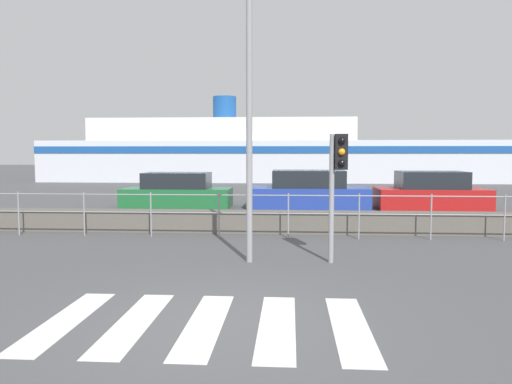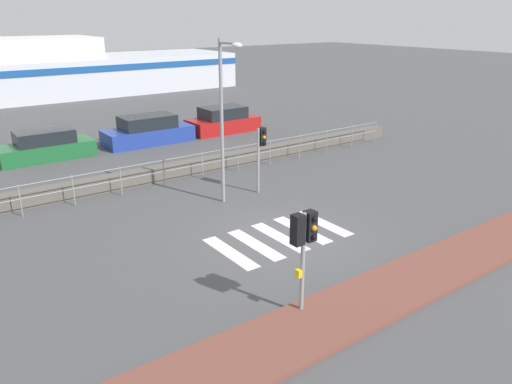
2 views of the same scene
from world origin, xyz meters
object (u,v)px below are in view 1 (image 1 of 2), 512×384
streetlamp (248,75)px  ferry_boat (268,155)px  traffic_light_far (338,169)px  parked_car_red (431,193)px  parked_car_blue (308,192)px  parked_car_green (177,192)px

streetlamp → ferry_boat: ferry_boat is taller
traffic_light_far → streetlamp: size_ratio=0.44×
streetlamp → parked_car_red: (6.12, 9.92, -2.96)m
traffic_light_far → parked_car_red: traffic_light_far is taller
streetlamp → ferry_boat: size_ratio=0.16×
parked_car_blue → parked_car_red: size_ratio=1.13×
ferry_boat → parked_car_blue: size_ratio=7.65×
parked_car_blue → traffic_light_far: bearing=-88.8°
traffic_light_far → parked_car_green: 11.09m
ferry_boat → parked_car_red: bearing=-70.1°
parked_car_red → parked_car_green: bearing=180.0°
traffic_light_far → ferry_boat: bearing=95.2°
parked_car_green → parked_car_red: (9.77, -0.00, 0.03)m
traffic_light_far → streetlamp: streetlamp is taller
parked_car_green → parked_car_blue: 5.14m
streetlamp → ferry_boat: 29.52m
traffic_light_far → parked_car_blue: bearing=91.2°
traffic_light_far → parked_car_blue: 9.71m
streetlamp → parked_car_blue: bearing=81.4°
traffic_light_far → parked_car_blue: size_ratio=0.54×
traffic_light_far → parked_car_blue: traffic_light_far is taller
traffic_light_far → parked_car_red: size_ratio=0.61×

